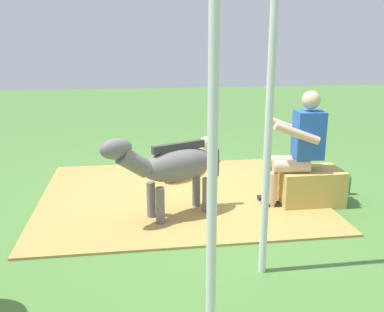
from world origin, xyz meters
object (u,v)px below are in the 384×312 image
at_px(hay_bale, 309,186).
at_px(soda_bottle, 348,184).
at_px(tent_pole_left, 269,130).
at_px(tent_pole_mid, 212,161).
at_px(pony_standing, 171,166).
at_px(pony_lying, 184,162).
at_px(person_seated, 298,145).

bearing_deg(hay_bale, soda_bottle, -160.33).
distance_m(tent_pole_left, tent_pole_mid, 0.95).
bearing_deg(soda_bottle, tent_pole_left, 45.30).
bearing_deg(tent_pole_left, pony_standing, -62.52).
height_order(pony_lying, tent_pole_mid, tent_pole_mid).
height_order(hay_bale, pony_standing, pony_standing).
distance_m(person_seated, tent_pole_left, 1.66).
bearing_deg(pony_standing, pony_lying, -102.20).
height_order(person_seated, pony_lying, person_seated).
relative_size(pony_standing, soda_bottle, 4.55).
distance_m(hay_bale, tent_pole_mid, 2.80).
height_order(hay_bale, soda_bottle, hay_bale).
bearing_deg(pony_standing, tent_pole_mid, 91.30).
bearing_deg(tent_pole_mid, soda_bottle, -132.30).
bearing_deg(pony_standing, tent_pole_left, 117.48).
bearing_deg(tent_pole_left, pony_lying, -83.35).
relative_size(hay_bale, pony_standing, 0.56).
xyz_separation_m(hay_bale, pony_lying, (1.27, -1.25, -0.01)).
relative_size(pony_lying, tent_pole_mid, 0.53).
bearing_deg(hay_bale, tent_pole_left, 54.63).
distance_m(pony_lying, tent_pole_mid, 3.52).
distance_m(pony_lying, soda_bottle, 2.13).
xyz_separation_m(pony_lying, tent_pole_mid, (0.27, 3.37, 0.98)).
distance_m(hay_bale, soda_bottle, 0.63).
relative_size(pony_lying, tent_pole_left, 0.53).
xyz_separation_m(pony_lying, soda_bottle, (-1.86, 1.04, -0.06)).
height_order(pony_standing, tent_pole_left, tent_pole_left).
height_order(hay_bale, person_seated, person_seated).
distance_m(hay_bale, pony_standing, 1.63).
xyz_separation_m(hay_bale, pony_standing, (1.58, 0.18, 0.36)).
distance_m(soda_bottle, tent_pole_left, 2.44).
bearing_deg(tent_pole_mid, tent_pole_left, -126.72).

